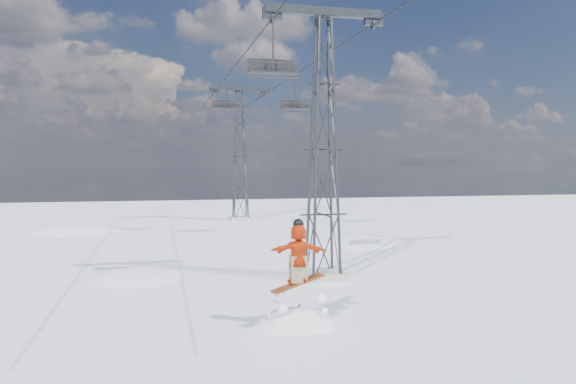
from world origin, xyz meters
name	(u,v)px	position (x,y,z in m)	size (l,w,h in m)	color
ground	(376,336)	(0.00, 0.00, 0.00)	(120.00, 120.00, 0.00)	white
lift_tower_near	(323,151)	(0.80, 8.00, 5.47)	(5.20, 1.80, 11.43)	#999999
lift_tower_far	(240,157)	(0.80, 33.00, 5.47)	(5.20, 1.80, 11.43)	#999999
haul_cables	(271,67)	(0.80, 19.50, 10.85)	(4.46, 51.00, 0.06)	black
snowboarder_jump	(296,374)	(-1.91, 1.79, -1.61)	(4.40, 4.40, 7.22)	white
lift_chair_near	(273,68)	(-1.40, 7.92, 8.85)	(2.02, 0.58, 2.50)	black
lift_chair_mid	(296,105)	(3.00, 21.87, 8.78)	(2.08, 0.60, 2.58)	black
lift_chair_far	(227,105)	(-1.40, 23.94, 8.90)	(1.96, 0.56, 2.43)	black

